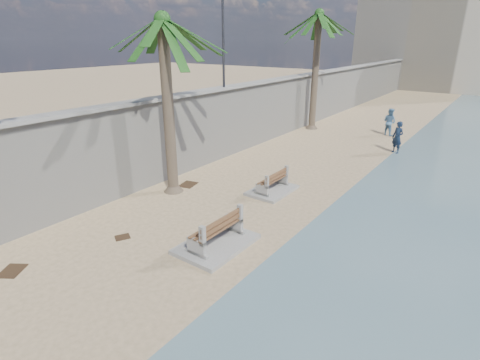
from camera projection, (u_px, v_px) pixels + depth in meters
The scene contains 14 objects.
ground_plane at pixel (69, 330), 8.05m from camera, with size 140.00×140.00×0.00m, color tan.
seawall at pixel (296, 103), 25.44m from camera, with size 0.45×70.00×3.50m, color gray.
wall_cap at pixel (297, 76), 24.80m from camera, with size 0.80×70.00×0.12m, color gray.
end_building at pixel (444, 29), 46.08m from camera, with size 18.00×12.00×14.00m, color #B7AA93.
bench_near at pixel (216, 233), 11.16m from camera, with size 1.65×2.41×1.00m.
bench_far at pixel (272, 183), 15.20m from camera, with size 1.43×2.09×0.87m.
palm_mid at pixel (162, 22), 13.11m from camera, with size 5.00×5.00×7.41m.
palm_back at pixel (319, 15), 23.55m from camera, with size 5.00×5.00×8.26m.
streetlight at pixel (223, 21), 17.58m from camera, with size 0.28×0.28×5.12m.
person_a at pixel (398, 135), 20.17m from camera, with size 0.72×0.49×2.00m, color #142238.
person_b at pixel (390, 120), 23.97m from camera, with size 0.93×0.72×1.93m, color teal.
debris_b at pixel (12, 271), 10.07m from camera, with size 0.66×0.53×0.03m, color #382616.
debris_c at pixel (188, 184), 16.04m from camera, with size 0.74×0.60×0.03m, color #382616.
debris_d at pixel (122, 237), 11.79m from camera, with size 0.45×0.36×0.03m, color #382616.
Camera 1 is at (6.73, -3.01, 5.88)m, focal length 28.00 mm.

